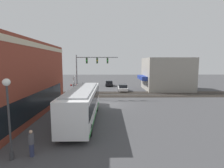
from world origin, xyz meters
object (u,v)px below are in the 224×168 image
at_px(city_bus, 83,103).
at_px(parked_car_black, 109,83).
at_px(crossing_signal, 74,85).
at_px(parked_car_white, 123,88).
at_px(streetlamp, 9,112).
at_px(pedestrian_by_lamp, 31,143).

relative_size(city_bus, parked_car_black, 2.56).
height_order(crossing_signal, parked_car_white, crossing_signal).
bearing_deg(parked_car_black, streetlamp, 170.10).
xyz_separation_m(crossing_signal, streetlamp, (-17.19, 0.34, 0.65)).
bearing_deg(streetlamp, crossing_signal, -1.12).
relative_size(crossing_signal, parked_car_black, 0.87).
xyz_separation_m(city_bus, parked_car_black, (26.23, -2.60, -1.17)).
xyz_separation_m(city_bus, streetlamp, (-7.09, 3.21, 1.13)).
distance_m(parked_car_white, parked_car_black, 8.31).
height_order(parked_car_black, pedestrian_by_lamp, pedestrian_by_lamp).
distance_m(crossing_signal, streetlamp, 17.20).
relative_size(city_bus, pedestrian_by_lamp, 6.61).
xyz_separation_m(crossing_signal, parked_car_black, (16.14, -5.48, -1.65)).
relative_size(parked_car_white, pedestrian_by_lamp, 2.76).
distance_m(streetlamp, pedestrian_by_lamp, 2.36).
xyz_separation_m(parked_car_black, pedestrian_by_lamp, (-32.97, 4.76, 0.22)).
bearing_deg(city_bus, parked_car_black, -5.66).
xyz_separation_m(streetlamp, parked_car_white, (25.50, -8.61, -2.28)).
bearing_deg(parked_car_black, pedestrian_by_lamp, 171.79).
relative_size(streetlamp, pedestrian_by_lamp, 2.90).
distance_m(crossing_signal, pedestrian_by_lamp, 16.91).
height_order(city_bus, pedestrian_by_lamp, city_bus).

